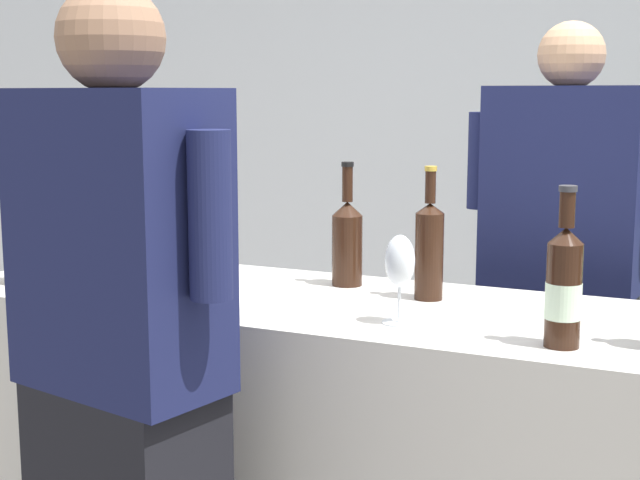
# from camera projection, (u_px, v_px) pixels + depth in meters

# --- Properties ---
(wall_back) EXTENTS (8.00, 0.10, 2.80)m
(wall_back) POSITION_uv_depth(u_px,v_px,m) (564.00, 101.00, 4.49)
(wall_back) COLOR silver
(wall_back) RESTS_ON ground_plane
(wine_bottle_1) EXTENTS (0.07, 0.07, 0.33)m
(wine_bottle_1) POSITION_uv_depth(u_px,v_px,m) (564.00, 287.00, 1.84)
(wine_bottle_1) COLOR black
(wine_bottle_1) RESTS_ON counter
(wine_bottle_2) EXTENTS (0.07, 0.07, 0.33)m
(wine_bottle_2) POSITION_uv_depth(u_px,v_px,m) (429.00, 248.00, 2.26)
(wine_bottle_2) COLOR black
(wine_bottle_2) RESTS_ON counter
(wine_bottle_4) EXTENTS (0.08, 0.08, 0.34)m
(wine_bottle_4) POSITION_uv_depth(u_px,v_px,m) (18.00, 237.00, 2.45)
(wine_bottle_4) COLOR black
(wine_bottle_4) RESTS_ON counter
(wine_bottle_5) EXTENTS (0.08, 0.08, 0.33)m
(wine_bottle_5) POSITION_uv_depth(u_px,v_px,m) (347.00, 240.00, 2.43)
(wine_bottle_5) COLOR black
(wine_bottle_5) RESTS_ON counter
(wine_glass) EXTENTS (0.08, 0.08, 0.20)m
(wine_glass) POSITION_uv_depth(u_px,v_px,m) (400.00, 265.00, 2.02)
(wine_glass) COLOR silver
(wine_glass) RESTS_ON counter
(ice_bucket) EXTENTS (0.24, 0.24, 0.20)m
(ice_bucket) POSITION_uv_depth(u_px,v_px,m) (113.00, 244.00, 2.51)
(ice_bucket) COLOR silver
(ice_bucket) RESTS_ON counter
(person_server) EXTENTS (0.61, 0.29, 1.65)m
(person_server) POSITION_uv_depth(u_px,v_px,m) (560.00, 310.00, 2.73)
(person_server) COLOR black
(person_server) RESTS_ON ground_plane
(person_guest) EXTENTS (0.57, 0.33, 1.65)m
(person_guest) POSITION_uv_depth(u_px,v_px,m) (124.00, 407.00, 1.86)
(person_guest) COLOR black
(person_guest) RESTS_ON ground_plane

